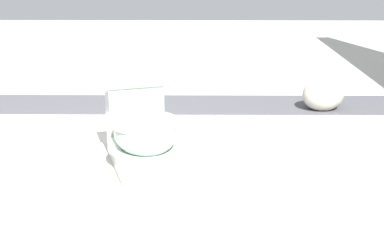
{
  "coord_description": "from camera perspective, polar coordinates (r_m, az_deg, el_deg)",
  "views": [
    {
      "loc": [
        2.95,
        0.48,
        1.27
      ],
      "look_at": [
        -0.06,
        0.45,
        0.3
      ],
      "focal_mm": 50.0,
      "sensor_mm": 36.0,
      "label": 1
    }
  ],
  "objects": [
    {
      "name": "ground_plane",
      "position": [
        3.25,
        -8.05,
        -5.33
      ],
      "size": [
        14.0,
        14.0,
        0.0
      ],
      "primitive_type": "plane",
      "color": "beige"
    },
    {
      "name": "boulder_near",
      "position": [
        4.48,
        13.82,
        2.65
      ],
      "size": [
        0.32,
        0.38,
        0.27
      ],
      "primitive_type": "ellipsoid",
      "rotation": [
        0.0,
        0.0,
        1.75
      ],
      "color": "#ADA899",
      "rests_on": "ground"
    },
    {
      "name": "toilet",
      "position": [
        3.2,
        -5.36,
        -1.36
      ],
      "size": [
        0.71,
        0.54,
        0.52
      ],
      "rotation": [
        0.0,
        0.0,
        0.3
      ],
      "color": "#B2C6B7",
      "rests_on": "ground"
    },
    {
      "name": "gravel_strip",
      "position": [
        4.53,
        0.76,
        1.66
      ],
      "size": [
        0.56,
        8.0,
        0.01
      ],
      "primitive_type": "cube",
      "color": "#4C4C51",
      "rests_on": "ground"
    }
  ]
}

